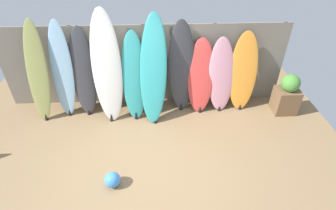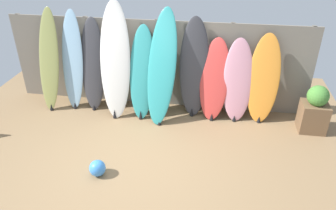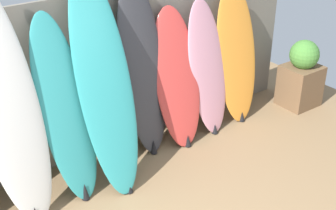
% 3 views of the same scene
% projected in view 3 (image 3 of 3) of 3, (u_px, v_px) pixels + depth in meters
% --- Properties ---
extents(fence_back, '(6.08, 0.11, 1.80)m').
position_uv_depth(fence_back, '(66.00, 85.00, 4.77)').
color(fence_back, gray).
rests_on(fence_back, ground).
extents(surfboard_white_3, '(0.66, 0.79, 2.21)m').
position_uv_depth(surfboard_white_3, '(6.00, 105.00, 3.97)').
color(surfboard_white_3, white).
rests_on(surfboard_white_3, ground).
extents(surfboard_teal_4, '(0.51, 0.66, 1.76)m').
position_uv_depth(surfboard_teal_4, '(65.00, 111.00, 4.35)').
color(surfboard_teal_4, teal).
rests_on(surfboard_teal_4, ground).
extents(surfboard_teal_5, '(0.64, 0.93, 2.10)m').
position_uv_depth(surfboard_teal_5, '(105.00, 85.00, 4.44)').
color(surfboard_teal_5, teal).
rests_on(surfboard_teal_5, ground).
extents(surfboard_charcoal_6, '(0.62, 0.50, 1.94)m').
position_uv_depth(surfboard_charcoal_6, '(143.00, 70.00, 4.95)').
color(surfboard_charcoal_6, '#38383D').
rests_on(surfboard_charcoal_6, ground).
extents(surfboard_red_7, '(0.61, 0.57, 1.57)m').
position_uv_depth(surfboard_red_7, '(177.00, 79.00, 5.20)').
color(surfboard_red_7, '#D13D38').
rests_on(surfboard_red_7, ground).
extents(surfboard_pink_8, '(0.60, 0.49, 1.59)m').
position_uv_depth(surfboard_pink_8, '(208.00, 69.00, 5.42)').
color(surfboard_pink_8, pink).
rests_on(surfboard_pink_8, ground).
extents(surfboard_orange_9, '(0.60, 0.46, 1.69)m').
position_uv_depth(surfboard_orange_9, '(236.00, 55.00, 5.66)').
color(surfboard_orange_9, orange).
rests_on(surfboard_orange_9, ground).
extents(planter_box, '(0.47, 0.43, 0.91)m').
position_uv_depth(planter_box, '(301.00, 76.00, 6.14)').
color(planter_box, brown).
rests_on(planter_box, ground).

